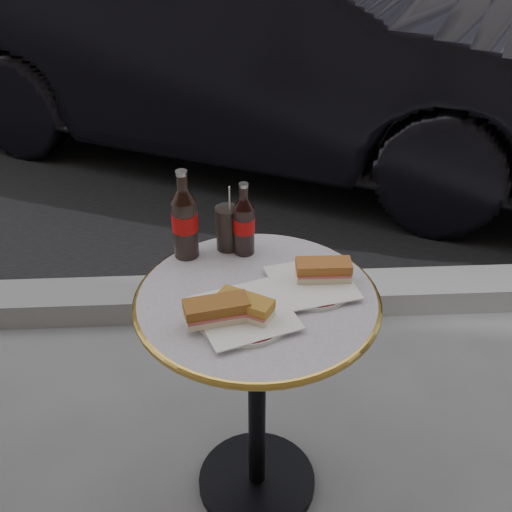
{
  "coord_description": "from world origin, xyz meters",
  "views": [
    {
      "loc": [
        -0.07,
        -1.28,
        1.7
      ],
      "look_at": [
        0.0,
        0.05,
        0.82
      ],
      "focal_mm": 45.0,
      "sensor_mm": 36.0,
      "label": 1
    }
  ],
  "objects_px": {
    "plate_right": "(312,285)",
    "parked_car": "(258,37)",
    "bistro_table": "(257,400)",
    "plate_left": "(244,315)",
    "cola_bottle_right": "(244,219)",
    "cola_glass": "(227,228)",
    "cola_bottle_left": "(184,214)"
  },
  "relations": [
    {
      "from": "plate_left",
      "to": "cola_bottle_left",
      "type": "relative_size",
      "value": 0.9
    },
    {
      "from": "plate_left",
      "to": "cola_glass",
      "type": "distance_m",
      "value": 0.32
    },
    {
      "from": "bistro_table",
      "to": "plate_right",
      "type": "relative_size",
      "value": 3.48
    },
    {
      "from": "bistro_table",
      "to": "cola_bottle_left",
      "type": "distance_m",
      "value": 0.56
    },
    {
      "from": "cola_bottle_left",
      "to": "cola_glass",
      "type": "relative_size",
      "value": 1.98
    },
    {
      "from": "parked_car",
      "to": "cola_bottle_left",
      "type": "bearing_deg",
      "value": -163.02
    },
    {
      "from": "cola_bottle_right",
      "to": "parked_car",
      "type": "bearing_deg",
      "value": 85.94
    },
    {
      "from": "cola_glass",
      "to": "parked_car",
      "type": "bearing_deg",
      "value": 84.78
    },
    {
      "from": "cola_bottle_left",
      "to": "bistro_table",
      "type": "bearing_deg",
      "value": -47.68
    },
    {
      "from": "plate_right",
      "to": "cola_bottle_right",
      "type": "relative_size",
      "value": 0.99
    },
    {
      "from": "plate_right",
      "to": "cola_bottle_left",
      "type": "bearing_deg",
      "value": 152.71
    },
    {
      "from": "bistro_table",
      "to": "plate_left",
      "type": "height_order",
      "value": "plate_left"
    },
    {
      "from": "cola_bottle_left",
      "to": "plate_left",
      "type": "bearing_deg",
      "value": -62.54
    },
    {
      "from": "cola_bottle_left",
      "to": "parked_car",
      "type": "xyz_separation_m",
      "value": [
        0.33,
        2.37,
        -0.16
      ]
    },
    {
      "from": "cola_glass",
      "to": "parked_car",
      "type": "xyz_separation_m",
      "value": [
        0.21,
        2.34,
        -0.1
      ]
    },
    {
      "from": "plate_left",
      "to": "parked_car",
      "type": "xyz_separation_m",
      "value": [
        0.18,
        2.65,
        -0.04
      ]
    },
    {
      "from": "plate_left",
      "to": "plate_right",
      "type": "distance_m",
      "value": 0.21
    },
    {
      "from": "plate_left",
      "to": "cola_bottle_right",
      "type": "xyz_separation_m",
      "value": [
        0.01,
        0.29,
        0.1
      ]
    },
    {
      "from": "bistro_table",
      "to": "cola_bottle_right",
      "type": "xyz_separation_m",
      "value": [
        -0.02,
        0.2,
        0.47
      ]
    },
    {
      "from": "bistro_table",
      "to": "cola_glass",
      "type": "distance_m",
      "value": 0.49
    },
    {
      "from": "plate_left",
      "to": "bistro_table",
      "type": "bearing_deg",
      "value": 66.67
    },
    {
      "from": "cola_bottle_right",
      "to": "cola_glass",
      "type": "bearing_deg",
      "value": 154.27
    },
    {
      "from": "plate_right",
      "to": "cola_glass",
      "type": "bearing_deg",
      "value": 137.43
    },
    {
      "from": "plate_right",
      "to": "parked_car",
      "type": "distance_m",
      "value": 2.54
    },
    {
      "from": "bistro_table",
      "to": "parked_car",
      "type": "distance_m",
      "value": 2.6
    },
    {
      "from": "cola_bottle_right",
      "to": "parked_car",
      "type": "xyz_separation_m",
      "value": [
        0.17,
        2.37,
        -0.14
      ]
    },
    {
      "from": "parked_car",
      "to": "plate_right",
      "type": "bearing_deg",
      "value": -155.25
    },
    {
      "from": "bistro_table",
      "to": "plate_left",
      "type": "distance_m",
      "value": 0.38
    },
    {
      "from": "plate_right",
      "to": "cola_bottle_left",
      "type": "height_order",
      "value": "cola_bottle_left"
    },
    {
      "from": "cola_glass",
      "to": "parked_car",
      "type": "height_order",
      "value": "parked_car"
    },
    {
      "from": "cola_bottle_right",
      "to": "cola_glass",
      "type": "height_order",
      "value": "cola_bottle_right"
    },
    {
      "from": "plate_left",
      "to": "cola_bottle_right",
      "type": "relative_size",
      "value": 1.09
    }
  ]
}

